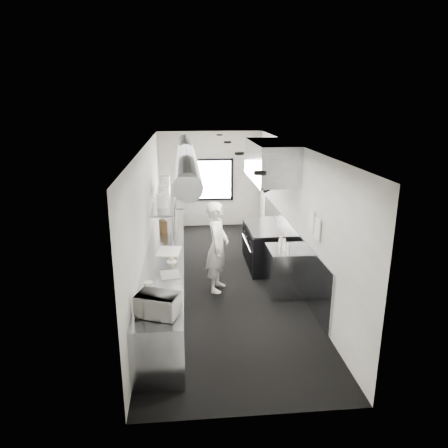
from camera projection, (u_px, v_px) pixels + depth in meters
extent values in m
cube|color=black|center=(223.00, 279.00, 8.81)|extent=(3.00, 8.00, 0.01)
cube|color=beige|center=(222.00, 146.00, 8.01)|extent=(3.00, 8.00, 0.01)
cube|color=silver|center=(210.00, 180.00, 12.23)|extent=(3.00, 0.02, 2.80)
cube|color=silver|center=(255.00, 311.00, 4.60)|extent=(3.00, 0.02, 2.80)
cube|color=silver|center=(148.00, 217.00, 8.28)|extent=(0.02, 8.00, 2.80)
cube|color=silver|center=(295.00, 214.00, 8.55)|extent=(0.02, 8.00, 2.80)
cube|color=#8E969B|center=(289.00, 248.00, 9.08)|extent=(0.03, 5.50, 1.10)
cylinder|color=gray|center=(186.00, 156.00, 8.40)|extent=(0.40, 6.40, 0.40)
cube|color=white|center=(210.00, 180.00, 12.19)|extent=(1.20, 0.03, 1.10)
cube|color=black|center=(210.00, 160.00, 12.05)|extent=(1.36, 0.03, 0.08)
cube|color=black|center=(210.00, 199.00, 12.38)|extent=(1.36, 0.03, 0.08)
cube|color=black|center=(188.00, 180.00, 12.15)|extent=(0.08, 0.03, 1.25)
cube|color=black|center=(232.00, 179.00, 12.27)|extent=(0.08, 0.03, 1.25)
cube|color=#8E969B|center=(271.00, 161.00, 8.90)|extent=(0.80, 2.20, 0.80)
cube|color=#8E969B|center=(253.00, 179.00, 8.97)|extent=(0.05, 2.20, 0.05)
cube|color=black|center=(266.00, 176.00, 8.99)|extent=(0.50, 2.10, 0.28)
cube|color=#8E969B|center=(166.00, 271.00, 8.11)|extent=(0.70, 6.00, 0.90)
cube|color=#8E969B|center=(165.00, 198.00, 9.22)|extent=(0.45, 3.00, 0.04)
cylinder|color=#8E969B|center=(173.00, 231.00, 7.99)|extent=(0.04, 0.04, 0.66)
cylinder|color=#8E969B|center=(174.00, 213.00, 9.33)|extent=(0.04, 0.04, 0.66)
cylinder|color=#8E969B|center=(175.00, 199.00, 10.67)|extent=(0.04, 0.04, 0.66)
cube|color=black|center=(266.00, 247.00, 9.45)|extent=(0.85, 1.60, 0.90)
cube|color=#8E969B|center=(266.00, 227.00, 9.31)|extent=(0.85, 1.60, 0.04)
cube|color=#8E969B|center=(248.00, 247.00, 9.41)|extent=(0.03, 1.55, 0.80)
cylinder|color=#8E969B|center=(247.00, 243.00, 9.38)|extent=(0.03, 1.30, 0.03)
cube|color=#8E969B|center=(284.00, 270.00, 8.12)|extent=(0.65, 0.80, 0.90)
cube|color=#8E969B|center=(171.00, 219.00, 11.64)|extent=(0.70, 1.20, 0.90)
cube|color=white|center=(311.00, 221.00, 7.35)|extent=(0.02, 0.28, 0.38)
cube|color=white|center=(317.00, 229.00, 7.03)|extent=(0.02, 0.28, 0.38)
imported|color=silver|center=(217.00, 247.00, 8.10)|extent=(0.59, 0.75, 1.80)
imported|color=silver|center=(158.00, 305.00, 5.49)|extent=(0.61, 0.54, 0.30)
cylinder|color=silver|center=(150.00, 298.00, 5.88)|extent=(0.15, 0.15, 0.10)
cylinder|color=silver|center=(148.00, 285.00, 6.30)|extent=(0.15, 0.15, 0.10)
cube|color=beige|center=(170.00, 275.00, 6.80)|extent=(0.35, 0.42, 0.01)
cylinder|color=white|center=(172.00, 261.00, 7.35)|extent=(0.21, 0.21, 0.01)
sphere|color=#E0BC75|center=(171.00, 259.00, 7.33)|extent=(0.08, 0.08, 0.08)
cube|color=white|center=(169.00, 251.00, 7.83)|extent=(0.48, 0.60, 0.02)
cube|color=#4D351B|center=(163.00, 226.00, 8.99)|extent=(0.19, 0.26, 0.26)
cylinder|color=white|center=(163.00, 201.00, 8.35)|extent=(0.27, 0.27, 0.27)
cylinder|color=white|center=(164.00, 193.00, 8.93)|extent=(0.25, 0.25, 0.31)
cylinder|color=white|center=(165.00, 187.00, 9.45)|extent=(0.32, 0.32, 0.35)
cylinder|color=white|center=(165.00, 183.00, 9.84)|extent=(0.29, 0.29, 0.36)
cylinder|color=white|center=(288.00, 249.00, 7.71)|extent=(0.08, 0.08, 0.19)
cylinder|color=white|center=(285.00, 247.00, 7.86)|extent=(0.06, 0.06, 0.16)
cylinder|color=white|center=(284.00, 243.00, 8.01)|extent=(0.07, 0.07, 0.19)
cylinder|color=white|center=(280.00, 243.00, 8.09)|extent=(0.07, 0.07, 0.16)
cylinder|color=white|center=(281.00, 239.00, 8.28)|extent=(0.06, 0.06, 0.16)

